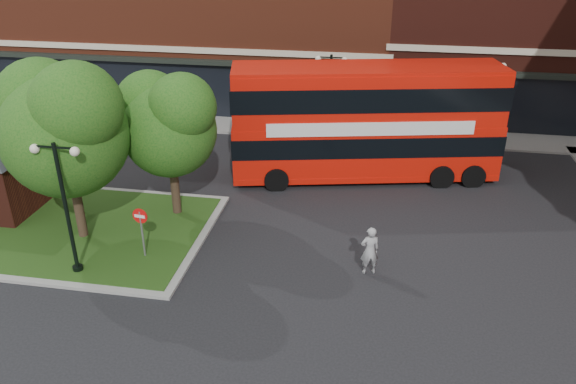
% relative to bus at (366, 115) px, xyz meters
% --- Properties ---
extents(ground, '(120.00, 120.00, 0.00)m').
position_rel_bus_xyz_m(ground, '(-4.10, -10.40, -3.14)').
color(ground, black).
rests_on(ground, ground).
extents(pavement_far, '(44.00, 3.00, 0.12)m').
position_rel_bus_xyz_m(pavement_far, '(-4.10, 6.10, -3.08)').
color(pavement_far, slate).
rests_on(pavement_far, ground).
extents(traffic_island, '(12.60, 7.60, 0.15)m').
position_rel_bus_xyz_m(traffic_island, '(-12.10, -7.40, -3.07)').
color(traffic_island, gray).
rests_on(traffic_island, ground).
extents(tree_island_west, '(5.40, 4.71, 7.21)m').
position_rel_bus_xyz_m(tree_island_west, '(-10.70, -7.82, 1.65)').
color(tree_island_west, '#2D2116').
rests_on(tree_island_west, ground).
extents(tree_island_east, '(4.46, 3.90, 6.29)m').
position_rel_bus_xyz_m(tree_island_east, '(-7.68, -5.33, 1.10)').
color(tree_island_east, '#2D2116').
rests_on(tree_island_east, ground).
extents(lamp_island, '(1.72, 0.36, 5.00)m').
position_rel_bus_xyz_m(lamp_island, '(-9.60, -10.20, -0.31)').
color(lamp_island, black).
rests_on(lamp_island, ground).
extents(lamp_far_left, '(1.72, 0.36, 5.00)m').
position_rel_bus_xyz_m(lamp_far_left, '(-2.10, 4.10, -0.31)').
color(lamp_far_left, black).
rests_on(lamp_far_left, ground).
extents(lamp_far_right, '(1.72, 0.36, 5.00)m').
position_rel_bus_xyz_m(lamp_far_right, '(5.90, 4.10, -0.31)').
color(lamp_far_right, black).
rests_on(lamp_far_right, ground).
extents(bus, '(12.85, 5.45, 4.79)m').
position_rel_bus_xyz_m(bus, '(0.00, 0.00, 0.00)').
color(bus, red).
rests_on(bus, ground).
extents(woman, '(0.78, 0.62, 1.85)m').
position_rel_bus_xyz_m(woman, '(0.66, -8.40, -2.21)').
color(woman, gray).
rests_on(woman, ground).
extents(car_silver, '(4.34, 2.03, 1.44)m').
position_rel_bus_xyz_m(car_silver, '(-5.02, 5.60, -2.42)').
color(car_silver, '#9FA2A6').
rests_on(car_silver, ground).
extents(car_white, '(3.91, 1.67, 1.25)m').
position_rel_bus_xyz_m(car_white, '(-0.21, 4.10, -2.51)').
color(car_white, silver).
rests_on(car_white, ground).
extents(no_entry_sign, '(0.58, 0.12, 2.11)m').
position_rel_bus_xyz_m(no_entry_sign, '(-7.60, -8.90, -1.63)').
color(no_entry_sign, slate).
rests_on(no_entry_sign, ground).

